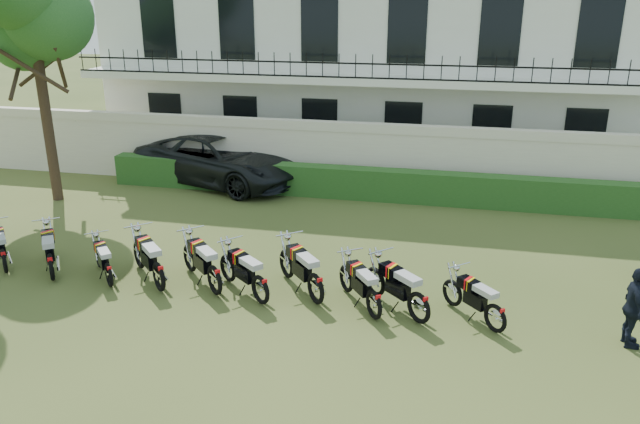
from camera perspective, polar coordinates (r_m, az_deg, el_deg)
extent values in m
plane|color=#35451B|center=(13.74, -3.01, -7.79)|extent=(100.00, 100.00, 0.00)
cube|color=beige|center=(20.72, 2.82, 4.66)|extent=(30.00, 0.30, 2.00)
cube|color=beige|center=(20.46, 2.87, 7.78)|extent=(30.00, 0.35, 0.30)
cube|color=#204A1A|center=(19.96, 5.24, 2.53)|extent=(18.00, 0.60, 1.00)
cube|color=white|center=(26.12, 5.22, 13.27)|extent=(20.00, 8.00, 7.00)
cube|color=white|center=(21.50, 3.54, 11.98)|extent=(20.00, 1.40, 0.25)
cube|color=black|center=(20.79, 3.28, 13.40)|extent=(20.00, 0.05, 0.05)
cube|color=black|center=(20.84, 3.26, 12.17)|extent=(20.00, 0.05, 0.05)
cube|color=black|center=(24.77, -13.84, 8.00)|extent=(1.30, 0.12, 2.20)
cube|color=black|center=(24.35, -14.53, 16.09)|extent=(1.30, 0.12, 2.20)
cube|color=black|center=(23.61, -7.22, 7.87)|extent=(1.30, 0.12, 2.20)
cube|color=black|center=(23.17, -7.60, 16.37)|extent=(1.30, 0.12, 2.20)
cube|color=black|center=(22.79, -0.03, 7.60)|extent=(1.30, 0.12, 2.20)
cube|color=black|center=(22.34, -0.03, 16.42)|extent=(1.30, 0.12, 2.20)
cube|color=black|center=(22.35, 7.56, 7.19)|extent=(1.30, 0.12, 2.20)
cube|color=black|center=(21.88, 7.98, 16.18)|extent=(1.30, 0.12, 2.20)
cube|color=black|center=(22.30, 15.30, 6.65)|extent=(1.30, 0.12, 2.20)
cube|color=black|center=(21.84, 16.14, 15.63)|extent=(1.30, 0.12, 2.20)
cube|color=black|center=(22.66, 22.92, 5.99)|extent=(1.30, 0.12, 2.20)
cube|color=black|center=(22.20, 24.13, 14.79)|extent=(1.30, 0.12, 2.20)
cylinder|color=#473323|center=(21.13, -23.72, 7.86)|extent=(0.32, 0.32, 5.25)
sphere|color=#2A5D25|center=(20.75, -23.62, 16.10)|extent=(2.60, 2.60, 2.60)
sphere|color=#2A5D25|center=(21.44, -25.51, 14.49)|extent=(2.20, 2.20, 2.20)
torus|color=black|center=(15.89, -26.70, -4.91)|extent=(0.47, 0.49, 0.59)
torus|color=black|center=(17.07, -27.07, -3.34)|extent=(0.47, 0.49, 0.59)
cube|color=black|center=(16.38, -26.95, -3.69)|extent=(0.49, 0.51, 0.29)
cube|color=black|center=(16.50, -27.16, -2.58)|extent=(0.48, 0.49, 0.21)
cube|color=red|center=(16.49, -27.16, -2.55)|extent=(0.19, 0.27, 0.22)
cube|color=yellow|center=(16.44, -27.15, -2.61)|extent=(0.16, 0.26, 0.22)
cube|color=#ACACAC|center=(16.03, -27.04, -3.02)|extent=(0.54, 0.55, 0.12)
torus|color=black|center=(14.96, -23.28, -5.75)|extent=(0.45, 0.58, 0.64)
torus|color=black|center=(16.22, -23.39, -3.82)|extent=(0.45, 0.58, 0.64)
cube|color=black|center=(15.48, -23.41, -4.29)|extent=(0.49, 0.58, 0.32)
cube|color=black|center=(15.60, -23.56, -3.00)|extent=(0.50, 0.54, 0.23)
cube|color=red|center=(15.60, -23.57, -2.97)|extent=(0.23, 0.28, 0.24)
cube|color=yellow|center=(15.54, -23.56, -3.05)|extent=(0.20, 0.26, 0.24)
cube|color=#ACACAC|center=(15.10, -23.55, -3.56)|extent=(0.54, 0.62, 0.13)
cylinder|color=silver|center=(15.81, -23.74, -1.51)|extent=(0.53, 0.39, 0.03)
torus|color=black|center=(14.28, -18.24, -6.48)|extent=(0.44, 0.47, 0.56)
torus|color=black|center=(15.36, -19.17, -4.71)|extent=(0.44, 0.47, 0.56)
cube|color=black|center=(14.72, -18.74, -5.14)|extent=(0.46, 0.49, 0.28)
cube|color=black|center=(14.82, -19.01, -3.96)|extent=(0.45, 0.47, 0.20)
cube|color=red|center=(14.82, -19.01, -3.93)|extent=(0.18, 0.25, 0.21)
cube|color=yellow|center=(14.77, -18.97, -4.00)|extent=(0.16, 0.24, 0.21)
cube|color=#ACACAC|center=(14.39, -18.67, -4.48)|extent=(0.50, 0.53, 0.11)
cylinder|color=silver|center=(14.99, -19.34, -2.59)|extent=(0.43, 0.39, 0.03)
torus|color=black|center=(13.64, -13.53, -7.00)|extent=(0.55, 0.55, 0.68)
torus|color=black|center=(14.90, -15.38, -4.82)|extent=(0.55, 0.55, 0.68)
cube|color=black|center=(14.15, -14.48, -5.33)|extent=(0.57, 0.58, 0.33)
cube|color=black|center=(14.26, -14.91, -3.86)|extent=(0.56, 0.56, 0.25)
cube|color=red|center=(14.25, -14.91, -3.81)|extent=(0.21, 0.31, 0.26)
cube|color=yellow|center=(14.19, -14.83, -3.91)|extent=(0.18, 0.30, 0.26)
cube|color=#ACACAC|center=(13.75, -14.21, -4.48)|extent=(0.62, 0.62, 0.13)
cylinder|color=silver|center=(14.45, -15.46, -2.15)|extent=(0.50, 0.49, 0.03)
torus|color=black|center=(13.26, -8.35, -7.44)|extent=(0.55, 0.55, 0.67)
torus|color=black|center=(14.46, -10.74, -5.21)|extent=(0.55, 0.55, 0.67)
cube|color=black|center=(13.74, -9.54, -5.74)|extent=(0.57, 0.57, 0.33)
cube|color=black|center=(13.83, -10.03, -4.24)|extent=(0.56, 0.55, 0.24)
cube|color=red|center=(13.83, -10.04, -4.20)|extent=(0.21, 0.31, 0.25)
cube|color=yellow|center=(13.77, -9.93, -4.29)|extent=(0.18, 0.29, 0.25)
cube|color=#ACACAC|center=(13.35, -9.11, -4.88)|extent=(0.62, 0.62, 0.13)
cylinder|color=silver|center=(14.01, -10.68, -2.50)|extent=(0.49, 0.49, 0.03)
torus|color=black|center=(12.83, -3.81, -8.32)|extent=(0.56, 0.49, 0.65)
torus|color=black|center=(13.88, -7.00, -6.17)|extent=(0.56, 0.49, 0.65)
cube|color=black|center=(13.23, -5.37, -6.67)|extent=(0.57, 0.52, 0.32)
cube|color=black|center=(13.30, -5.97, -5.19)|extent=(0.54, 0.52, 0.23)
cube|color=red|center=(13.30, -5.97, -5.15)|extent=(0.18, 0.30, 0.24)
cube|color=yellow|center=(13.25, -5.83, -5.24)|extent=(0.15, 0.29, 0.24)
cube|color=#ACACAC|center=(12.87, -4.73, -5.81)|extent=(0.61, 0.57, 0.13)
cylinder|color=silver|center=(13.44, -6.78, -3.47)|extent=(0.43, 0.51, 0.03)
torus|color=black|center=(12.72, 1.12, -8.43)|extent=(0.52, 0.58, 0.68)
torus|color=black|center=(13.87, -1.78, -5.95)|extent=(0.52, 0.58, 0.68)
cube|color=black|center=(13.17, -0.28, -6.58)|extent=(0.55, 0.60, 0.33)
cube|color=black|center=(13.25, -0.80, -4.98)|extent=(0.55, 0.57, 0.25)
cube|color=red|center=(13.25, -0.80, -4.94)|extent=(0.23, 0.31, 0.26)
cube|color=yellow|center=(13.19, -0.67, -5.05)|extent=(0.20, 0.29, 0.26)
cube|color=#ACACAC|center=(12.78, 0.34, -5.72)|extent=(0.60, 0.64, 0.13)
cylinder|color=silver|center=(13.41, -1.50, -3.12)|extent=(0.53, 0.46, 0.03)
torus|color=black|center=(12.26, 6.38, -9.88)|extent=(0.43, 0.56, 0.62)
torus|color=black|center=(13.29, 3.64, -7.33)|extent=(0.43, 0.56, 0.62)
cube|color=black|center=(12.66, 5.07, -8.04)|extent=(0.47, 0.56, 0.31)
cube|color=black|center=(12.72, 4.62, -6.50)|extent=(0.48, 0.53, 0.22)
cube|color=red|center=(12.71, 4.63, -6.45)|extent=(0.22, 0.27, 0.23)
cube|color=yellow|center=(12.66, 4.75, -6.57)|extent=(0.20, 0.25, 0.23)
cube|color=#ACACAC|center=(12.30, 5.71, -7.28)|extent=(0.52, 0.60, 0.12)
cylinder|color=silver|center=(12.85, 4.00, -4.69)|extent=(0.52, 0.38, 0.03)
torus|color=black|center=(12.27, 11.21, -10.02)|extent=(0.54, 0.54, 0.66)
torus|color=black|center=(13.18, 6.96, -7.58)|extent=(0.54, 0.54, 0.66)
cube|color=black|center=(12.60, 9.20, -8.20)|extent=(0.56, 0.56, 0.33)
cube|color=black|center=(12.63, 8.52, -6.59)|extent=(0.55, 0.54, 0.24)
cube|color=red|center=(12.63, 8.52, -6.55)|extent=(0.20, 0.30, 0.25)
cube|color=yellow|center=(12.59, 8.72, -6.66)|extent=(0.17, 0.29, 0.25)
cube|color=#ACACAC|center=(12.26, 10.20, -7.32)|extent=(0.61, 0.61, 0.13)
cylinder|color=silver|center=(12.73, 7.57, -4.71)|extent=(0.48, 0.49, 0.03)
torus|color=black|center=(12.37, 17.76, -10.57)|extent=(0.46, 0.49, 0.59)
torus|color=black|center=(13.12, 13.79, -8.36)|extent=(0.46, 0.49, 0.59)
cube|color=black|center=(12.64, 15.92, -8.95)|extent=(0.48, 0.51, 0.29)
cube|color=black|center=(12.66, 15.33, -7.53)|extent=(0.47, 0.49, 0.21)
cube|color=red|center=(12.65, 15.33, -7.49)|extent=(0.19, 0.26, 0.22)
cube|color=yellow|center=(12.62, 15.51, -7.59)|extent=(0.16, 0.25, 0.22)
cube|color=#ACACAC|center=(12.35, 16.90, -8.20)|extent=(0.52, 0.55, 0.12)
cylinder|color=silver|center=(12.72, 14.48, -5.85)|extent=(0.45, 0.41, 0.03)
imported|color=black|center=(21.84, -9.13, 4.79)|extent=(6.66, 4.54, 1.69)
imported|color=black|center=(12.99, 26.79, -7.82)|extent=(0.40, 0.93, 1.58)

